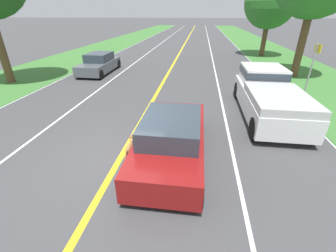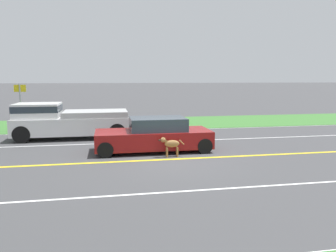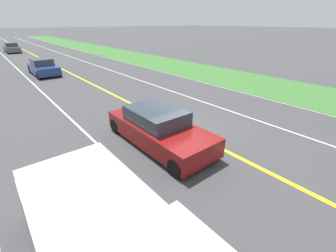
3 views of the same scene
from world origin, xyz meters
name	(u,v)px [view 3 (image 3 of 3)]	position (x,y,z in m)	size (l,w,h in m)	color
ground_plane	(183,129)	(0.00, 0.00, 0.00)	(400.00, 400.00, 0.00)	#424244
centre_divider_line	(183,129)	(0.00, 0.00, 0.00)	(0.18, 160.00, 0.01)	yellow
lane_edge_line_left	(265,98)	(-7.00, 0.00, 0.00)	(0.14, 160.00, 0.01)	white
lane_dash_same_dir	(110,156)	(3.50, 0.00, 0.00)	(0.10, 160.00, 0.01)	white
lane_dash_oncoming	(231,111)	(-3.50, 0.00, 0.00)	(0.10, 160.00, 0.01)	white
grass_verge_left	(288,90)	(-10.00, 0.00, 0.01)	(6.00, 160.00, 0.03)	#3D7533
ego_car	(159,128)	(1.57, 0.31, 0.65)	(1.94, 4.74, 1.40)	maroon
dog	(174,120)	(0.40, -0.14, 0.51)	(0.20, 1.02, 0.80)	olive
car_trailing_near	(43,67)	(1.98, -16.27, 0.65)	(1.87, 4.32, 1.39)	navy
car_trailing_mid	(12,48)	(1.90, -36.72, 0.66)	(1.84, 4.58, 1.43)	#51565B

